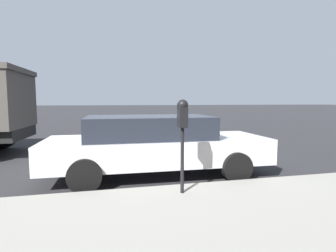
# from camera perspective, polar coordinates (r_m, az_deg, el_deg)

# --- Properties ---
(ground_plane) EXTENTS (220.00, 220.00, 0.00)m
(ground_plane) POSITION_cam_1_polar(r_m,az_deg,el_deg) (7.10, -6.67, -8.45)
(ground_plane) COLOR #2B2B2D
(parking_meter) EXTENTS (0.21, 0.19, 1.60)m
(parking_meter) POSITION_cam_1_polar(r_m,az_deg,el_deg) (4.39, 3.16, 0.91)
(parking_meter) COLOR black
(parking_meter) RESTS_ON sidewalk
(car_white) EXTENTS (2.06, 4.95, 1.36)m
(car_white) POSITION_cam_1_polar(r_m,az_deg,el_deg) (5.98, -2.78, -3.87)
(car_white) COLOR silver
(car_white) RESTS_ON ground_plane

